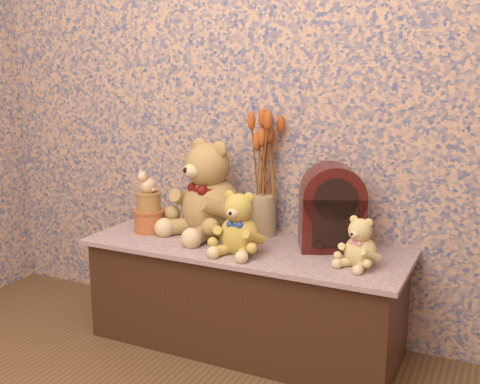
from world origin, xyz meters
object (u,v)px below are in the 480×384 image
object	(u,v)px
teddy_large	(212,184)
teddy_small	(361,240)
cathedral_radio	(332,207)
ceramic_vase	(264,215)
teddy_medium	(240,220)
cat_figurine	(148,181)
biscuit_tin_lower	(150,221)

from	to	relation	value
teddy_large	teddy_small	distance (m)	0.74
cathedral_radio	ceramic_vase	size ratio (longest dim) A/B	1.94
teddy_large	teddy_medium	bearing A→B (deg)	-15.28
teddy_large	ceramic_vase	xyz separation A→B (m)	(0.22, 0.08, -0.14)
teddy_large	cathedral_radio	world-z (taller)	teddy_large
teddy_small	cathedral_radio	size ratio (longest dim) A/B	0.58
teddy_small	cathedral_radio	bearing A→B (deg)	155.47
cathedral_radio	cat_figurine	distance (m)	0.83
teddy_large	cat_figurine	world-z (taller)	teddy_large
biscuit_tin_lower	ceramic_vase	bearing A→B (deg)	19.85
ceramic_vase	cat_figurine	size ratio (longest dim) A/B	1.65
teddy_large	teddy_small	world-z (taller)	teddy_large
teddy_small	cathedral_radio	distance (m)	0.24
teddy_large	biscuit_tin_lower	distance (m)	0.34
cathedral_radio	biscuit_tin_lower	distance (m)	0.84
teddy_medium	cat_figurine	world-z (taller)	cat_figurine
teddy_medium	teddy_small	world-z (taller)	teddy_medium
cat_figurine	cathedral_radio	bearing A→B (deg)	33.08
teddy_medium	ceramic_vase	size ratio (longest dim) A/B	1.50
teddy_small	biscuit_tin_lower	world-z (taller)	teddy_small
biscuit_tin_lower	cathedral_radio	bearing A→B (deg)	8.58
ceramic_vase	biscuit_tin_lower	size ratio (longest dim) A/B	1.34
teddy_medium	biscuit_tin_lower	bearing A→B (deg)	170.38
biscuit_tin_lower	teddy_medium	bearing A→B (deg)	-10.23
teddy_medium	biscuit_tin_lower	size ratio (longest dim) A/B	2.00
teddy_large	cat_figurine	xyz separation A→B (m)	(-0.27, -0.10, 0.01)
teddy_medium	teddy_small	xyz separation A→B (m)	(0.48, 0.05, -0.03)
teddy_medium	biscuit_tin_lower	xyz separation A→B (m)	(-0.50, 0.09, -0.09)
cathedral_radio	ceramic_vase	bearing A→B (deg)	145.75
teddy_large	teddy_medium	size ratio (longest dim) A/B	1.68
teddy_large	biscuit_tin_lower	bearing A→B (deg)	-135.74
teddy_medium	cat_figurine	xyz separation A→B (m)	(-0.50, 0.09, 0.10)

